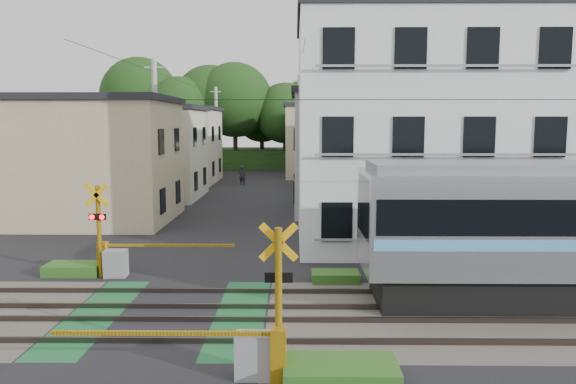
{
  "coord_description": "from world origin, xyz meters",
  "views": [
    {
      "loc": [
        3.31,
        -14.1,
        4.99
      ],
      "look_at": [
        3.08,
        5.0,
        2.62
      ],
      "focal_mm": 35.0,
      "sensor_mm": 36.0,
      "label": 1
    }
  ],
  "objects_px": {
    "crossing_signal_far": "(113,255)",
    "pedestrian": "(242,175)",
    "apartment_block": "(419,131)",
    "crossing_signal_near": "(257,344)"
  },
  "relations": [
    {
      "from": "crossing_signal_far",
      "to": "pedestrian",
      "type": "relative_size",
      "value": 3.04
    },
    {
      "from": "crossing_signal_near",
      "to": "apartment_block",
      "type": "relative_size",
      "value": 0.46
    },
    {
      "from": "pedestrian",
      "to": "apartment_block",
      "type": "bearing_deg",
      "value": 129.27
    },
    {
      "from": "crossing_signal_near",
      "to": "pedestrian",
      "type": "relative_size",
      "value": 3.04
    },
    {
      "from": "crossing_signal_near",
      "to": "crossing_signal_far",
      "type": "height_order",
      "value": "same"
    },
    {
      "from": "crossing_signal_far",
      "to": "pedestrian",
      "type": "bearing_deg",
      "value": 86.5
    },
    {
      "from": "apartment_block",
      "to": "crossing_signal_far",
      "type": "bearing_deg",
      "value": -152.22
    },
    {
      "from": "apartment_block",
      "to": "pedestrian",
      "type": "xyz_separation_m",
      "value": [
        -9.43,
        21.24,
        -3.88
      ]
    },
    {
      "from": "apartment_block",
      "to": "pedestrian",
      "type": "distance_m",
      "value": 23.56
    },
    {
      "from": "crossing_signal_near",
      "to": "apartment_block",
      "type": "xyz_separation_m",
      "value": [
        5.91,
        13.15,
        3.94
      ]
    }
  ]
}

